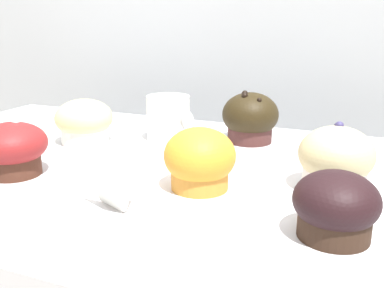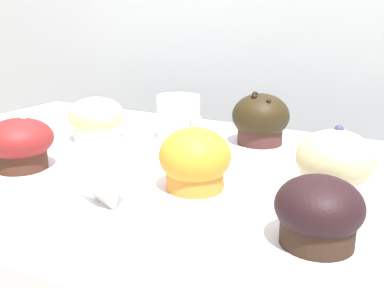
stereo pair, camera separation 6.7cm
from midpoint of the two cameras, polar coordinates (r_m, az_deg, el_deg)
name	(u,v)px [view 2 (the right image)]	position (r m, az deg, el deg)	size (l,w,h in m)	color
wall_back	(266,98)	(1.26, 10.86, 5.74)	(3.20, 0.10, 1.80)	#B2B7BC
muffin_front_center	(20,143)	(0.72, -18.62, 0.08)	(0.10, 0.10, 0.08)	#44251A
muffin_back_left	(96,119)	(0.86, -9.90, 3.10)	(0.11, 0.11, 0.08)	white
muffin_back_right	(195,160)	(0.61, 3.52, -2.15)	(0.10, 0.10, 0.09)	#CB8431
muffin_front_left	(334,165)	(0.62, 20.60, -2.51)	(0.10, 0.10, 0.09)	silver
muffin_front_right	(260,120)	(0.83, 10.96, 3.01)	(0.10, 0.10, 0.10)	#452523
muffin_back_center	(319,212)	(0.49, 19.60, -8.27)	(0.09, 0.09, 0.07)	#312016
coffee_cup	(179,117)	(0.84, 0.59, 3.42)	(0.11, 0.09, 0.08)	white
price_card	(103,180)	(0.56, -7.96, -4.67)	(0.06, 0.06, 0.06)	white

